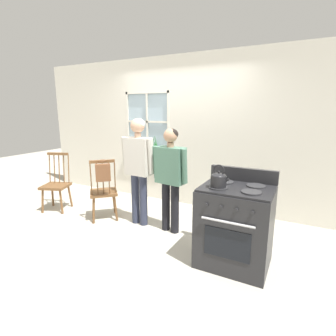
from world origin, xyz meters
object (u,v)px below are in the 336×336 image
chair_by_window (104,192)px  kettle (219,179)px  potted_plant (155,147)px  handbag (103,172)px  person_teen_center (170,171)px  stove (235,225)px  chair_near_wall (56,185)px  person_elderly_left (138,161)px

chair_by_window → kettle: kettle is taller
kettle → potted_plant: potted_plant is taller
handbag → person_teen_center: bearing=15.5°
potted_plant → handbag: size_ratio=1.05×
potted_plant → stove: bearing=-37.5°
chair_by_window → stove: (2.20, -0.29, 0.02)m
chair_near_wall → kettle: bearing=-27.9°
potted_plant → handbag: potted_plant is taller
person_teen_center → handbag: size_ratio=4.91×
chair_by_window → chair_near_wall: 1.02m
stove → potted_plant: bearing=142.5°
person_teen_center → handbag: (-1.00, -0.28, -0.07)m
person_teen_center → kettle: size_ratio=6.10×
kettle → chair_by_window: bearing=168.3°
person_elderly_left → stove: size_ratio=1.51×
chair_by_window → stove: size_ratio=0.93×
kettle → handbag: 1.88m
person_elderly_left → kettle: person_elderly_left is taller
chair_near_wall → potted_plant: size_ratio=3.15×
person_elderly_left → kettle: (1.40, -0.53, 0.03)m
person_teen_center → chair_near_wall: bearing=-167.7°
person_elderly_left → handbag: size_ratio=5.32×
chair_near_wall → chair_by_window: bearing=-17.1°
person_teen_center → stove: person_teen_center is taller
kettle → handbag: bearing=172.3°
chair_by_window → stove: stove is taller
chair_by_window → potted_plant: size_ratio=3.15×
kettle → handbag: size_ratio=0.80×
chair_near_wall → stove: 3.22m
kettle → potted_plant: (-1.77, 1.62, 0.02)m
potted_plant → handbag: 1.39m
chair_near_wall → kettle: kettle is taller
stove → kettle: kettle is taller
chair_by_window → person_elderly_left: bearing=146.2°
person_elderly_left → chair_near_wall: bearing=-170.4°
chair_near_wall → stove: stove is taller
chair_by_window → kettle: (2.02, -0.42, 0.58)m
potted_plant → handbag: bearing=-93.7°
handbag → kettle: bearing=-7.7°
stove → kettle: (-0.18, -0.13, 0.55)m
stove → kettle: size_ratio=4.39×
chair_by_window → potted_plant: (0.25, 1.20, 0.60)m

